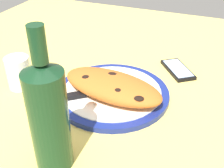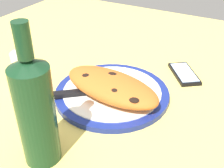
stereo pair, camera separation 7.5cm
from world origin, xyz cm
name	(u,v)px [view 2 (the right image)]	position (x,y,z in cm)	size (l,w,h in cm)	color
ground_plane	(112,100)	(0.00, 0.00, -1.50)	(150.00, 150.00, 3.00)	#EACC60
plate	(112,93)	(0.00, 0.00, 0.86)	(30.70, 30.70, 1.79)	navy
calzone	(111,86)	(-0.70, 1.81, 4.43)	(29.28, 16.91, 5.30)	#C16023
fork	(119,79)	(0.91, -5.97, 1.99)	(17.63, 5.08, 0.40)	silver
knife	(79,93)	(6.69, 5.96, 2.28)	(20.41, 17.28, 1.20)	silver
smartphone	(184,74)	(-13.87, -20.17, 0.56)	(12.55, 13.86, 1.16)	black
water_glass	(25,69)	(25.86, 5.24, 4.02)	(6.65, 6.65, 9.04)	silver
wine_bottle	(36,110)	(1.79, 26.00, 11.93)	(7.36, 7.36, 29.10)	#14381E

